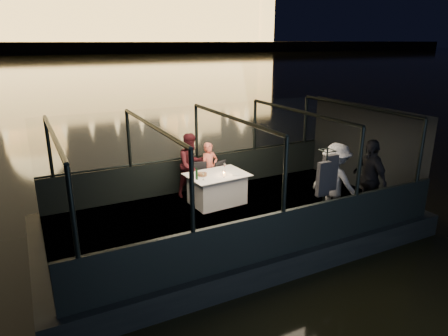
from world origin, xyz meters
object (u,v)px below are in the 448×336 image
chair_port_right (224,178)px  person_woman_coral (209,165)px  chair_port_left (202,180)px  dining_table_central (217,189)px  coat_stand (324,192)px  person_man_maroon (192,168)px  wine_bottle (197,173)px  passenger_dark (369,181)px  passenger_stripe (335,184)px

chair_port_right → person_woman_coral: person_woman_coral is taller
chair_port_left → dining_table_central: bearing=-62.4°
coat_stand → person_man_maroon: 3.59m
dining_table_central → wine_bottle: wine_bottle is taller
coat_stand → wine_bottle: bearing=129.7°
chair_port_left → passenger_dark: bearing=-32.4°
passenger_stripe → dining_table_central: bearing=27.4°
passenger_dark → person_man_maroon: bearing=-126.5°
person_woman_coral → wine_bottle: 1.20m
coat_stand → passenger_stripe: size_ratio=1.04×
chair_port_left → coat_stand: (1.46, -2.97, 0.45)m
passenger_dark → person_woman_coral: bearing=-131.7°
chair_port_left → person_man_maroon: (-0.19, 0.22, 0.30)m
chair_port_left → coat_stand: bearing=-52.0°
passenger_dark → dining_table_central: bearing=-121.4°
chair_port_right → coat_stand: 3.05m
coat_stand → chair_port_right: bearing=106.7°
chair_port_left → chair_port_right: chair_port_left is taller
chair_port_left → passenger_dark: (2.89, -2.81, 0.40)m
passenger_stripe → person_man_maroon: bearing=22.7°
person_woman_coral → person_man_maroon: 0.51m
wine_bottle → chair_port_right: bearing=31.1°
dining_table_central → passenger_stripe: 2.84m
coat_stand → dining_table_central: bearing=118.4°
passenger_dark → wine_bottle: passenger_dark is taller
person_man_maroon → passenger_dark: bearing=-55.7°
person_woman_coral → passenger_stripe: passenger_stripe is taller
chair_port_right → wine_bottle: wine_bottle is taller
dining_table_central → chair_port_left: bearing=105.7°
chair_port_right → passenger_dark: (2.30, -2.73, 0.40)m
person_man_maroon → passenger_stripe: size_ratio=0.94×
passenger_stripe → passenger_dark: (0.78, -0.23, 0.00)m
person_woman_coral → passenger_stripe: 3.32m
chair_port_left → coat_stand: size_ratio=0.48×
chair_port_right → chair_port_left: bearing=151.5°
coat_stand → person_man_maroon: size_ratio=1.10×
passenger_dark → wine_bottle: (-3.32, 2.12, 0.06)m
chair_port_left → wine_bottle: wine_bottle is taller
person_woman_coral → person_man_maroon: (-0.51, -0.01, 0.00)m
dining_table_central → chair_port_right: chair_port_right is taller
dining_table_central → person_man_maroon: bearing=114.1°
chair_port_left → coat_stand: 3.34m
person_woman_coral → passenger_stripe: size_ratio=0.77×
person_man_maroon → wine_bottle: size_ratio=5.73×
person_woman_coral → wine_bottle: bearing=-138.1°
chair_port_right → passenger_stripe: passenger_stripe is taller
dining_table_central → chair_port_right: size_ratio=1.70×
chair_port_left → passenger_dark: size_ratio=0.48×
chair_port_right → wine_bottle: (-1.02, -0.62, 0.47)m
wine_bottle → chair_port_left: bearing=57.7°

